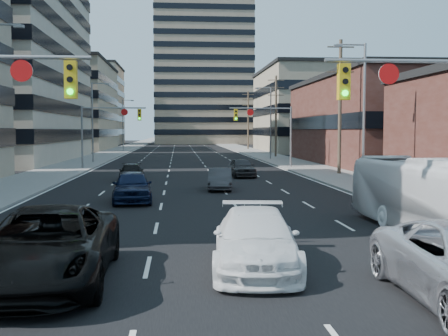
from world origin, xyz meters
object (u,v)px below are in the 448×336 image
black_pickup (46,246)px  white_van (256,240)px  transit_bus (436,197)px  sedan_blue (132,186)px

black_pickup → white_van: 5.27m
black_pickup → transit_bus: 13.12m
sedan_blue → transit_bus: bearing=-46.0°
white_van → sedan_blue: size_ratio=1.12×
transit_bus → sedan_blue: 15.15m
transit_bus → sedan_blue: bearing=134.1°
white_van → sedan_blue: 14.92m
white_van → sedan_blue: (-4.37, 14.27, 0.04)m
transit_bus → sedan_blue: size_ratio=2.03×
transit_bus → white_van: bearing=-152.9°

